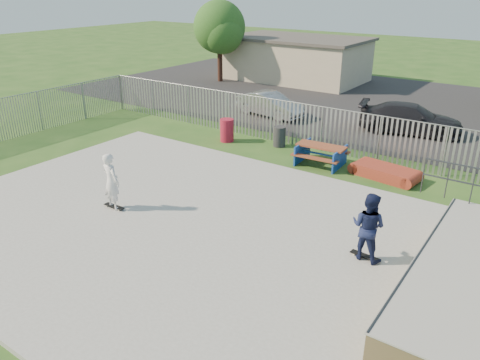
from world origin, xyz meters
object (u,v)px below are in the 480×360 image
Objects in this scene: trash_bin_grey at (279,137)px; car_dark at (410,119)px; car_silver at (270,104)px; trash_bin_red at (227,130)px; skater_navy at (368,227)px; skater_white at (111,181)px; picnic_table at (321,155)px; tree_left at (219,27)px; funbox at (385,172)px.

car_dark is (4.27, 5.49, 0.28)m from trash_bin_grey.
car_dark reaches higher than car_silver.
trash_bin_red is at bearing -161.98° from trash_bin_grey.
skater_navy reaches higher than trash_bin_red.
skater_white is (-0.99, -8.92, 0.63)m from trash_bin_grey.
trash_bin_grey is 6.96m from car_dark.
picnic_table is 1.10× the size of skater_navy.
tree_left is (-14.15, 11.69, 3.53)m from picnic_table.
picnic_table is 0.89× the size of funbox.
trash_bin_grey is (2.42, 0.79, -0.07)m from trash_bin_red.
trash_bin_red is at bearing 120.72° from car_dark.
tree_left reaches higher than skater_navy.
car_silver reaches higher than trash_bin_red.
trash_bin_grey is at bearing -41.22° from skater_navy.
skater_white reaches higher than car_dark.
funbox is 20.75m from tree_left.
funbox is 6.43m from skater_navy.
trash_bin_grey is (-5.27, 0.91, 0.24)m from funbox.
car_silver reaches higher than funbox.
car_dark is 16.95m from tree_left.
skater_white is (2.14, -13.15, 0.42)m from car_silver.
car_silver reaches higher than picnic_table.
tree_left is (-11.55, 10.65, 3.49)m from trash_bin_grey.
tree_left reaches higher than picnic_table.
car_silver is (-3.13, 4.23, 0.21)m from trash_bin_grey.
tree_left reaches higher than trash_bin_red.
car_silver is 2.11× the size of skater_navy.
picnic_table is at bearing -39.57° from tree_left.
skater_navy is at bearing -34.10° from trash_bin_red.
skater_white reaches higher than trash_bin_red.
trash_bin_grey is at bearing -88.55° from skater_white.
funbox is 0.47× the size of car_dark.
skater_navy is at bearing -67.37° from funbox.
funbox is 1.24× the size of skater_navy.
picnic_table is 7.42m from skater_navy.
skater_navy is 1.00× the size of skater_white.
car_dark is at bearing -102.26° from skater_white.
picnic_table is 8.68m from skater_white.
skater_white is at bearing -80.03° from trash_bin_red.
car_dark is 2.63× the size of skater_navy.
tree_left is 25.72m from skater_navy.
skater_navy and skater_white have the same top height.
car_dark is (6.69, 6.28, 0.21)m from trash_bin_red.
tree_left is at bearing 137.35° from trash_bin_grey.
trash_bin_red is 9.18m from car_dark.
skater_white reaches higher than trash_bin_grey.
skater_white is (-7.86, -1.85, 0.00)m from skater_navy.
car_dark is (7.41, 1.26, 0.06)m from car_silver.
skater_navy is (10.00, -11.30, 0.42)m from car_silver.
trash_bin_grey is 0.23× the size of car_silver.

